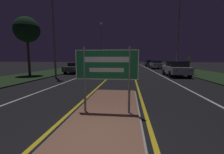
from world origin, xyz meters
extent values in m
plane|color=black|center=(0.00, 0.00, 0.00)|extent=(160.00, 160.00, 0.00)
cube|color=#999993|center=(0.00, 1.89, 0.03)|extent=(2.15, 6.96, 0.05)
cube|color=brown|center=(0.00, 1.89, 0.05)|extent=(2.03, 6.84, 0.10)
cube|color=#1E3319|center=(-9.50, 20.00, 0.04)|extent=(5.00, 100.00, 0.08)
cube|color=#1E3319|center=(9.50, 20.00, 0.04)|extent=(5.00, 100.00, 0.08)
cube|color=gold|center=(-1.27, 25.00, 0.00)|extent=(0.12, 70.00, 0.01)
cube|color=gold|center=(1.27, 25.00, 0.00)|extent=(0.12, 70.00, 0.01)
cube|color=silver|center=(-4.20, 25.00, 0.00)|extent=(0.12, 70.00, 0.01)
cube|color=silver|center=(4.20, 25.00, 0.00)|extent=(0.12, 70.00, 0.01)
cube|color=silver|center=(-7.20, 25.00, 0.00)|extent=(0.10, 70.00, 0.01)
cube|color=silver|center=(7.20, 25.00, 0.00)|extent=(0.10, 70.00, 0.01)
cylinder|color=gray|center=(-0.71, 1.89, 1.14)|extent=(0.07, 0.07, 2.09)
cylinder|color=gray|center=(0.71, 1.89, 1.14)|extent=(0.07, 0.07, 2.09)
cube|color=#19703D|center=(0.00, 1.89, 1.63)|extent=(1.99, 0.04, 0.93)
cube|color=white|center=(0.00, 1.87, 1.63)|extent=(1.99, 0.00, 0.93)
cube|color=#19703D|center=(0.00, 1.87, 1.63)|extent=(1.93, 0.01, 0.87)
cube|color=white|center=(0.00, 1.86, 1.79)|extent=(1.39, 0.01, 0.17)
cube|color=white|center=(0.00, 1.86, 1.46)|extent=(1.09, 0.01, 0.13)
cylinder|color=gray|center=(-6.18, 10.60, 5.28)|extent=(0.18, 0.18, 10.55)
cylinder|color=gray|center=(-6.23, 34.57, 5.06)|extent=(0.18, 0.18, 10.13)
sphere|color=beige|center=(-6.23, 34.57, 10.28)|extent=(0.52, 0.52, 0.52)
cylinder|color=gray|center=(6.29, 15.78, 5.32)|extent=(0.18, 0.18, 10.65)
cube|color=#B7B7BC|center=(5.54, 13.48, 0.68)|extent=(1.85, 4.41, 0.67)
cube|color=black|center=(5.54, 13.21, 1.29)|extent=(1.63, 2.29, 0.55)
sphere|color=red|center=(4.97, 11.29, 0.77)|extent=(0.14, 0.14, 0.14)
sphere|color=red|center=(6.12, 11.29, 0.77)|extent=(0.14, 0.14, 0.14)
cylinder|color=black|center=(4.66, 14.85, 0.35)|extent=(0.22, 0.70, 0.70)
cylinder|color=black|center=(6.43, 14.85, 0.35)|extent=(0.22, 0.70, 0.70)
cylinder|color=black|center=(4.66, 12.11, 0.35)|extent=(0.22, 0.70, 0.70)
cylinder|color=black|center=(6.43, 12.11, 0.35)|extent=(0.22, 0.70, 0.70)
cube|color=#B7B7BC|center=(5.59, 25.90, 0.70)|extent=(1.72, 4.77, 0.68)
cube|color=black|center=(5.59, 25.62, 1.26)|extent=(1.52, 2.48, 0.43)
sphere|color=red|center=(5.06, 23.54, 0.78)|extent=(0.14, 0.14, 0.14)
sphere|color=red|center=(6.12, 23.54, 0.78)|extent=(0.14, 0.14, 0.14)
cylinder|color=black|center=(4.77, 27.38, 0.36)|extent=(0.22, 0.71, 0.71)
cylinder|color=black|center=(6.41, 27.38, 0.36)|extent=(0.22, 0.71, 0.71)
cylinder|color=black|center=(4.77, 24.42, 0.36)|extent=(0.22, 0.71, 0.71)
cylinder|color=black|center=(6.41, 24.42, 0.36)|extent=(0.22, 0.71, 0.71)
cube|color=navy|center=(5.61, 34.23, 0.63)|extent=(1.89, 4.39, 0.64)
cube|color=black|center=(5.61, 33.96, 1.21)|extent=(1.66, 2.28, 0.52)
sphere|color=red|center=(5.02, 32.05, 0.71)|extent=(0.14, 0.14, 0.14)
sphere|color=red|center=(6.19, 32.05, 0.71)|extent=(0.14, 0.14, 0.14)
cylinder|color=black|center=(4.70, 35.59, 0.31)|extent=(0.22, 0.62, 0.62)
cylinder|color=black|center=(6.51, 35.59, 0.31)|extent=(0.22, 0.62, 0.62)
cylinder|color=black|center=(4.70, 32.87, 0.31)|extent=(0.22, 0.62, 0.62)
cylinder|color=black|center=(6.51, 32.87, 0.31)|extent=(0.22, 0.62, 0.62)
cube|color=#4C514C|center=(-6.06, 15.89, 0.60)|extent=(1.78, 4.76, 0.57)
cube|color=black|center=(-6.06, 16.17, 1.10)|extent=(1.57, 2.48, 0.43)
sphere|color=white|center=(-6.61, 13.52, 0.67)|extent=(0.14, 0.14, 0.14)
sphere|color=white|center=(-5.51, 13.52, 0.67)|extent=(0.14, 0.14, 0.14)
cylinder|color=black|center=(-6.91, 14.41, 0.31)|extent=(0.22, 0.62, 0.62)
cylinder|color=black|center=(-5.21, 14.41, 0.31)|extent=(0.22, 0.62, 0.62)
cylinder|color=black|center=(-6.91, 17.36, 0.31)|extent=(0.22, 0.62, 0.62)
cylinder|color=black|center=(-5.21, 17.36, 0.31)|extent=(0.22, 0.62, 0.62)
cube|color=black|center=(-5.97, 25.68, 0.68)|extent=(1.90, 4.36, 0.68)
cube|color=black|center=(-5.97, 25.94, 1.27)|extent=(1.67, 2.26, 0.49)
sphere|color=white|center=(-6.56, 23.52, 0.76)|extent=(0.14, 0.14, 0.14)
sphere|color=white|center=(-5.39, 23.52, 0.76)|extent=(0.14, 0.14, 0.14)
cylinder|color=black|center=(-6.88, 24.33, 0.34)|extent=(0.22, 0.67, 0.67)
cylinder|color=black|center=(-5.07, 24.33, 0.34)|extent=(0.22, 0.67, 0.67)
cylinder|color=black|center=(-6.88, 27.03, 0.34)|extent=(0.22, 0.67, 0.67)
cylinder|color=black|center=(-5.07, 27.03, 0.34)|extent=(0.22, 0.67, 0.67)
cube|color=black|center=(-2.77, 37.51, 0.65)|extent=(1.77, 4.21, 0.67)
cube|color=black|center=(-2.77, 37.76, 1.22)|extent=(1.56, 2.19, 0.45)
sphere|color=white|center=(-3.32, 35.42, 0.74)|extent=(0.14, 0.14, 0.14)
sphere|color=white|center=(-2.22, 35.42, 0.74)|extent=(0.14, 0.14, 0.14)
cylinder|color=black|center=(-3.62, 36.20, 0.32)|extent=(0.22, 0.63, 0.63)
cylinder|color=black|center=(-1.93, 36.20, 0.32)|extent=(0.22, 0.63, 0.63)
cylinder|color=black|center=(-3.62, 38.81, 0.32)|extent=(0.22, 0.63, 0.63)
cylinder|color=black|center=(-1.93, 38.81, 0.32)|extent=(0.22, 0.63, 0.63)
cylinder|color=gray|center=(9.33, 20.15, 0.99)|extent=(0.06, 0.06, 1.81)
cube|color=yellow|center=(9.33, 20.15, 1.83)|extent=(0.60, 0.02, 0.60)
cylinder|color=#4C3823|center=(-9.57, 11.68, 2.12)|extent=(0.24, 0.24, 4.08)
sphere|color=black|center=(-9.57, 11.68, 4.73)|extent=(2.51, 2.51, 2.51)
camera|label=1|loc=(0.70, -2.74, 1.81)|focal=24.00mm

